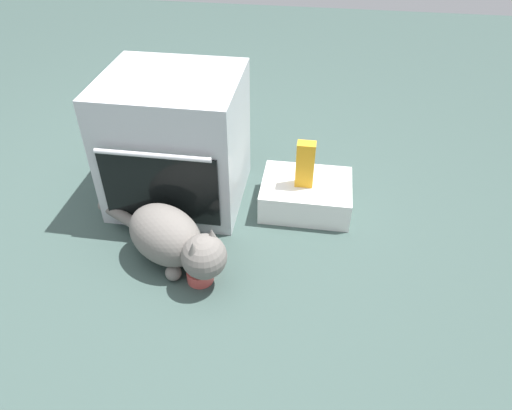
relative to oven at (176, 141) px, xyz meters
name	(u,v)px	position (x,y,z in m)	size (l,w,h in m)	color
ground	(151,242)	(-0.05, -0.39, -0.33)	(8.00, 8.00, 0.00)	#384C47
oven	(176,141)	(0.00, 0.00, 0.00)	(0.66, 0.63, 0.67)	#B7BABF
pantry_cabinet	(306,195)	(0.67, -0.01, -0.26)	(0.46, 0.35, 0.15)	white
food_bowl	(200,274)	(0.25, -0.59, -0.30)	(0.12, 0.12, 0.08)	#C64C47
cat	(173,239)	(0.11, -0.51, -0.19)	(0.74, 0.50, 0.28)	slate
juice_carton	(305,164)	(0.65, -0.02, -0.06)	(0.09, 0.06, 0.24)	orange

